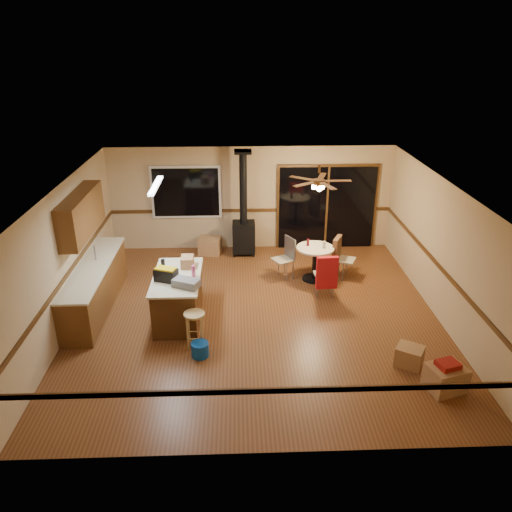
{
  "coord_description": "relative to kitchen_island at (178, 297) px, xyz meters",
  "views": [
    {
      "loc": [
        -0.33,
        -8.43,
        5.02
      ],
      "look_at": [
        0.0,
        0.3,
        1.15
      ],
      "focal_mm": 35.0,
      "sensor_mm": 36.0,
      "label": 1
    }
  ],
  "objects": [
    {
      "name": "sliding_door",
      "position": [
        3.4,
        3.45,
        0.6
      ],
      "size": [
        2.52,
        0.1,
        2.1
      ],
      "primitive_type": "cube",
      "color": "black",
      "rests_on": "ground"
    },
    {
      "name": "bottle_dark",
      "position": [
        -0.27,
        0.21,
        0.57
      ],
      "size": [
        0.08,
        0.08,
        0.25
      ],
      "primitive_type": "cylinder",
      "rotation": [
        0.0,
        0.0,
        0.11
      ],
      "color": "black",
      "rests_on": "kitchen_island"
    },
    {
      "name": "kitchen_island",
      "position": [
        0.0,
        0.0,
        0.0
      ],
      "size": [
        0.88,
        1.68,
        0.9
      ],
      "color": "#482A12",
      "rests_on": "ground"
    },
    {
      "name": "wall_back",
      "position": [
        1.5,
        3.5,
        0.85
      ],
      "size": [
        7.0,
        0.0,
        7.0
      ],
      "primitive_type": "plane",
      "rotation": [
        1.57,
        0.0,
        0.0
      ],
      "color": "tan",
      "rests_on": "ground"
    },
    {
      "name": "toolbox_black",
      "position": [
        -0.16,
        -0.19,
        0.56
      ],
      "size": [
        0.46,
        0.35,
        0.23
      ],
      "primitive_type": "cube",
      "rotation": [
        0.0,
        0.0,
        -0.36
      ],
      "color": "black",
      "rests_on": "kitchen_island"
    },
    {
      "name": "dining_table",
      "position": [
        2.85,
        1.55,
        0.07
      ],
      "size": [
        0.82,
        0.82,
        0.78
      ],
      "color": "black",
      "rests_on": "ground"
    },
    {
      "name": "ceiling",
      "position": [
        1.5,
        0.0,
        2.15
      ],
      "size": [
        7.0,
        7.0,
        0.0
      ],
      "primitive_type": "plane",
      "rotation": [
        3.14,
        0.0,
        0.0
      ],
      "color": "silver",
      "rests_on": "ground"
    },
    {
      "name": "ceiling_fan",
      "position": [
        2.85,
        1.55,
        1.76
      ],
      "size": [
        0.24,
        0.24,
        0.55
      ],
      "color": "brown",
      "rests_on": "ceiling"
    },
    {
      "name": "chair_rail",
      "position": [
        1.5,
        0.0,
        0.55
      ],
      "size": [
        7.0,
        7.0,
        0.08
      ],
      "primitive_type": null,
      "color": "#482B12",
      "rests_on": "ground"
    },
    {
      "name": "blue_bucket",
      "position": [
        0.48,
        -1.29,
        -0.33
      ],
      "size": [
        0.38,
        0.38,
        0.25
      ],
      "primitive_type": "cylinder",
      "rotation": [
        0.0,
        0.0,
        0.29
      ],
      "color": "#0C48AB",
      "rests_on": "floor"
    },
    {
      "name": "box_under_window",
      "position": [
        0.45,
        3.1,
        -0.24
      ],
      "size": [
        0.59,
        0.51,
        0.42
      ],
      "primitive_type": "cube",
      "rotation": [
        0.0,
        0.0,
        -0.17
      ],
      "color": "#9D6F45",
      "rests_on": "floor"
    },
    {
      "name": "bar_stool",
      "position": [
        0.39,
        -0.99,
        -0.12
      ],
      "size": [
        0.41,
        0.41,
        0.67
      ],
      "primitive_type": "cylinder",
      "rotation": [
        0.0,
        0.0,
        -0.12
      ],
      "color": "tan",
      "rests_on": "floor"
    },
    {
      "name": "glass_red",
      "position": [
        2.7,
        1.65,
        0.41
      ],
      "size": [
        0.06,
        0.06,
        0.16
      ],
      "primitive_type": "cylinder",
      "rotation": [
        0.0,
        0.0,
        0.11
      ],
      "color": "#590C14",
      "rests_on": "dining_table"
    },
    {
      "name": "chair_near",
      "position": [
        2.96,
        0.67,
        0.14
      ],
      "size": [
        0.45,
        0.48,
        0.7
      ],
      "color": "tan",
      "rests_on": "ground"
    },
    {
      "name": "toolbox_grey",
      "position": [
        0.22,
        -0.44,
        0.52
      ],
      "size": [
        0.54,
        0.43,
        0.15
      ],
      "primitive_type": "cube",
      "rotation": [
        0.0,
        0.0,
        -0.43
      ],
      "color": "slate",
      "rests_on": "kitchen_island"
    },
    {
      "name": "glass_cream",
      "position": [
        3.03,
        1.5,
        0.41
      ],
      "size": [
        0.07,
        0.07,
        0.16
      ],
      "primitive_type": "cylinder",
      "rotation": [
        0.0,
        0.0,
        0.0
      ],
      "color": "beige",
      "rests_on": "dining_table"
    },
    {
      "name": "wood_stove",
      "position": [
        1.3,
        3.05,
        0.28
      ],
      "size": [
        0.55,
        0.5,
        2.52
      ],
      "color": "black",
      "rests_on": "ground"
    },
    {
      "name": "upper_cabinets",
      "position": [
        -1.83,
        0.7,
        1.45
      ],
      "size": [
        0.35,
        2.0,
        0.8
      ],
      "primitive_type": "cube",
      "color": "brown",
      "rests_on": "ground"
    },
    {
      "name": "bottle_pink",
      "position": [
        0.32,
        -0.03,
        0.56
      ],
      "size": [
        0.09,
        0.09,
        0.22
      ],
      "primitive_type": "cylinder",
      "rotation": [
        0.0,
        0.0,
        -0.26
      ],
      "color": "#D84C8C",
      "rests_on": "kitchen_island"
    },
    {
      "name": "box_corner_b",
      "position": [
        3.97,
        -1.67,
        -0.28
      ],
      "size": [
        0.55,
        0.53,
        0.34
      ],
      "primitive_type": "cube",
      "rotation": [
        0.0,
        0.0,
        -0.56
      ],
      "color": "#9D6F45",
      "rests_on": "floor"
    },
    {
      "name": "bottle_white",
      "position": [
        0.13,
        0.59,
        0.53
      ],
      "size": [
        0.06,
        0.06,
        0.17
      ],
      "primitive_type": "cylinder",
      "rotation": [
        0.0,
        0.0,
        0.15
      ],
      "color": "white",
      "rests_on": "kitchen_island"
    },
    {
      "name": "wall_left",
      "position": [
        -2.0,
        0.0,
        0.85
      ],
      "size": [
        0.0,
        7.0,
        7.0
      ],
      "primitive_type": "plane",
      "rotation": [
        1.57,
        0.0,
        1.57
      ],
      "color": "tan",
      "rests_on": "ground"
    },
    {
      "name": "wall_front",
      "position": [
        1.5,
        -3.5,
        0.85
      ],
      "size": [
        7.0,
        0.0,
        7.0
      ],
      "primitive_type": "plane",
      "rotation": [
        -1.57,
        0.0,
        0.0
      ],
      "color": "tan",
      "rests_on": "ground"
    },
    {
      "name": "window",
      "position": [
        -0.1,
        3.45,
        1.05
      ],
      "size": [
        1.72,
        0.1,
        1.32
      ],
      "primitive_type": "cube",
      "color": "black",
      "rests_on": "ground"
    },
    {
      "name": "chair_right",
      "position": [
        3.38,
        1.68,
        0.14
      ],
      "size": [
        0.6,
        0.58,
        0.7
      ],
      "color": "tan",
      "rests_on": "ground"
    },
    {
      "name": "box_small_red",
      "position": [
        4.32,
        -2.31,
        0.0
      ],
      "size": [
        0.38,
        0.35,
        0.09
      ],
      "primitive_type": "cube",
      "rotation": [
        0.0,
        0.0,
        0.29
      ],
      "color": "maroon",
      "rests_on": "box_corner_a"
    },
    {
      "name": "chair_left",
      "position": [
        2.24,
        1.71,
        0.14
      ],
      "size": [
        0.55,
        0.55,
        0.51
      ],
      "color": "tan",
      "rests_on": "ground"
    },
    {
      "name": "lower_cabinets",
      "position": [
        -1.7,
        0.5,
        -0.02
      ],
      "size": [
        0.6,
        3.0,
        0.86
      ],
      "primitive_type": "cube",
      "color": "brown",
      "rests_on": "ground"
    },
    {
      "name": "box_corner_a",
      "position": [
        4.32,
        -2.31,
        -0.25
      ],
      "size": [
        0.65,
        0.59,
        0.41
      ],
      "primitive_type": "cube",
      "rotation": [
        0.0,
        0.0,
        0.29
      ],
      "color": "#9D6F45",
      "rests_on": "floor"
    },
    {
      "name": "floor",
      "position": [
        1.5,
        0.0,
        -0.45
      ],
      "size": [
        7.0,
        7.0,
        0.0
      ],
      "primitive_type": "plane",
      "color": "brown",
      "rests_on": "ground"
    },
    {
      "name": "toolbox_yellow_lid",
      "position": [
        -0.16,
        -0.19,
        0.69
      ],
      "size": [
        0.41,
        0.31,
        0.03
      ],
      "primitive_type": "cube",
      "rotation": [
        0.0,
        0.0,
        -0.36
      ],
      "color": "gold",
      "rests_on": "toolbox_black"
    },
    {
      "name": "fluorescent_strip",
      "position": [
        -0.3,
        0.3,
        2.11
      ],
      "size": [
        0.1,
        1.2,
        0.04
      ],
      "primitive_type": "cube",
      "color": "white",
      "rests_on": "ceiling"
    },
    {
      "name": "box_on_island",
      "position": [
        0.17,
        0.4,
        0.55
      ],
      "size": [
        0.23,
        0.32,
        0.21
      ],
      "primitive_type": "cube",
      "rotation": [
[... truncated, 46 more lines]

